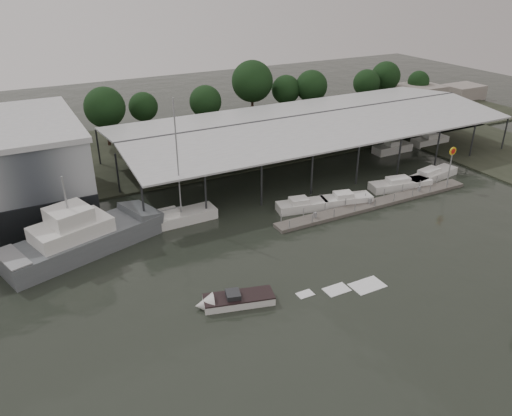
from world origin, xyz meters
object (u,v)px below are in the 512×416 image
shell_fuel_sign (451,159)px  speedboat_underway (232,301)px  white_sailboat (177,217)px  grey_trawler (83,237)px

shell_fuel_sign → speedboat_underway: 37.73m
white_sailboat → speedboat_underway: (-0.99, -16.82, -0.27)m
shell_fuel_sign → speedboat_underway: size_ratio=0.32×
shell_fuel_sign → speedboat_underway: (-36.24, -9.89, -3.53)m
grey_trawler → speedboat_underway: grey_trawler is taller
white_sailboat → speedboat_underway: size_ratio=0.83×
white_sailboat → grey_trawler: bearing=-173.5°
shell_fuel_sign → white_sailboat: bearing=168.9°
shell_fuel_sign → grey_trawler: grey_trawler is taller
grey_trawler → speedboat_underway: 18.14m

